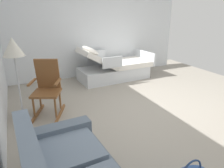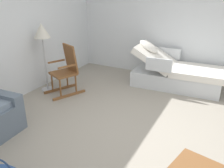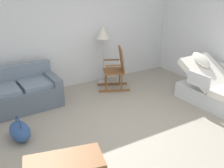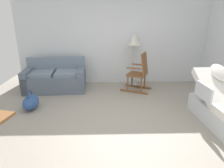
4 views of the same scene
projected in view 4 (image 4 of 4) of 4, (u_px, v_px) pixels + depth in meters
The scene contains 6 objects.
ground_plane at pixel (119, 124), 3.76m from camera, with size 6.74×6.74×0.00m, color gray.
back_wall at pixel (114, 37), 5.76m from camera, with size 5.59×0.10×2.70m, color silver.
couch at pixel (56, 79), 5.43m from camera, with size 1.64×0.94×0.85m.
rocking_chair at pixel (139, 73), 5.30m from camera, with size 0.89×0.74×1.05m.
floor_lamp at pixel (134, 43), 5.50m from camera, with size 0.34×0.34×1.48m.
duffel_bag at pixel (31, 102), 4.35m from camera, with size 0.36×0.58×0.43m.
Camera 4 is at (-0.22, -3.30, 1.95)m, focal length 31.79 mm.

